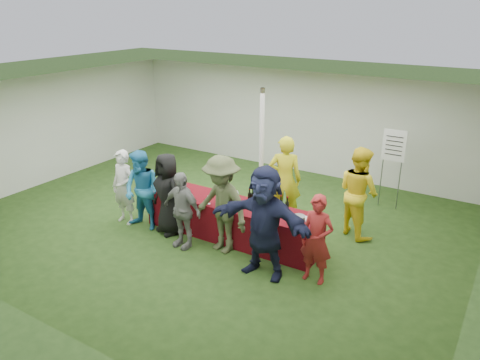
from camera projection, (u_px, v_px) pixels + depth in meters
The scene contains 18 objects.
ground at pixel (212, 222), 9.86m from camera, with size 60.00×60.00×0.00m, color #284719.
tent at pixel (261, 151), 10.09m from camera, with size 10.00×10.00×10.00m.
serving_table at pixel (231, 220), 9.11m from camera, with size 3.60×0.80×0.75m, color maroon.
wine_bottles at pixel (267, 202), 8.70m from camera, with size 0.87×0.13×0.32m.
wine_glasses at pixel (210, 198), 8.89m from camera, with size 2.81×0.16×0.16m.
water_bottle at pixel (237, 197), 8.97m from camera, with size 0.07×0.07×0.23m.
bar_towel at pixel (305, 219), 8.26m from camera, with size 0.25×0.18×0.03m, color white.
dump_bucket at pixel (299, 221), 8.02m from camera, with size 0.22×0.22×0.18m, color slate.
wine_list_sign at pixel (393, 152), 10.15m from camera, with size 0.50×0.03×1.80m.
staff_pourer at pixel (285, 180), 9.60m from camera, with size 0.68×0.45×1.87m, color gold.
staff_back at pixel (358, 192), 9.07m from camera, with size 0.88×0.69×1.81m, color yellow.
customer_0 at pixel (124, 187), 9.62m from camera, with size 0.57×0.38×1.57m, color silver.
customer_1 at pixel (142, 191), 9.35m from camera, with size 0.80×0.62×1.64m, color teal.
customer_2 at pixel (168, 194), 9.17m from camera, with size 0.81×0.53×1.65m, color black.
customer_3 at pixel (182, 210), 8.66m from camera, with size 0.87×0.36×1.49m, color gray.
customer_4 at pixel (222, 205), 8.45m from camera, with size 1.19×0.69×1.85m, color #464E2E.
customer_5 at pixel (264, 222), 7.67m from camera, with size 1.80×0.57×1.94m, color #1A1E3C.
customer_6 at pixel (317, 239), 7.55m from camera, with size 0.55×0.36×1.52m, color maroon.
Camera 1 is at (5.21, -7.25, 4.34)m, focal length 35.00 mm.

